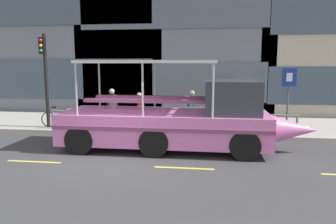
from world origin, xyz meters
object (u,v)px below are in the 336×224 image
object	(u,v)px
parking_sign	(289,89)
pedestrian_mid_right	(139,107)
traffic_light_pole	(45,71)
pedestrian_near_bow	(241,107)
pedestrian_mid_left	(192,105)
pedestrian_near_stern	(112,104)
duck_tour_boat	(179,120)
leaned_bicycle	(59,119)

from	to	relation	value
parking_sign	pedestrian_mid_right	size ratio (longest dim) A/B	1.68
traffic_light_pole	pedestrian_mid_right	distance (m)	4.53
parking_sign	pedestrian_near_bow	size ratio (longest dim) A/B	1.59
pedestrian_mid_left	pedestrian_near_stern	world-z (taller)	pedestrian_near_stern
parking_sign	pedestrian_near_stern	world-z (taller)	parking_sign
pedestrian_mid_left	pedestrian_near_bow	bearing A→B (deg)	-14.15
traffic_light_pole	pedestrian_mid_right	size ratio (longest dim) A/B	2.62
parking_sign	pedestrian_mid_left	size ratio (longest dim) A/B	1.62
duck_tour_boat	pedestrian_mid_right	size ratio (longest dim) A/B	5.69
duck_tour_boat	pedestrian_near_stern	distance (m)	4.40
pedestrian_mid_right	traffic_light_pole	bearing A→B (deg)	-173.79
duck_tour_boat	pedestrian_mid_right	distance (m)	3.47
parking_sign	duck_tour_boat	world-z (taller)	duck_tour_boat
pedestrian_mid_left	pedestrian_mid_right	distance (m)	2.47
duck_tour_boat	pedestrian_near_bow	world-z (taller)	duck_tour_boat
duck_tour_boat	traffic_light_pole	bearing A→B (deg)	159.98
duck_tour_boat	leaned_bicycle	bearing A→B (deg)	157.42
traffic_light_pole	pedestrian_near_bow	xyz separation A→B (m)	(8.78, 0.66, -1.54)
duck_tour_boat	pedestrian_mid_left	bearing A→B (deg)	85.95
parking_sign	pedestrian_near_bow	bearing A→B (deg)	176.63
parking_sign	pedestrian_near_bow	distance (m)	2.11
traffic_light_pole	parking_sign	xyz separation A→B (m)	(10.72, 0.55, -0.72)
pedestrian_near_bow	leaned_bicycle	bearing A→B (deg)	-176.27
traffic_light_pole	pedestrian_mid_left	xyz separation A→B (m)	(6.57, 1.22, -1.56)
pedestrian_near_bow	pedestrian_mid_right	xyz separation A→B (m)	(-4.56, -0.20, -0.06)
traffic_light_pole	leaned_bicycle	bearing A→B (deg)	14.11
pedestrian_mid_left	pedestrian_near_stern	xyz separation A→B (m)	(-3.63, -0.72, 0.06)
leaned_bicycle	pedestrian_mid_left	bearing A→B (deg)	10.22
leaned_bicycle	parking_sign	bearing A→B (deg)	2.38
pedestrian_near_bow	traffic_light_pole	bearing A→B (deg)	-175.68
duck_tour_boat	pedestrian_mid_left	distance (m)	3.53
traffic_light_pole	pedestrian_mid_left	distance (m)	6.86
leaned_bicycle	pedestrian_mid_left	distance (m)	6.21
pedestrian_near_stern	parking_sign	bearing A→B (deg)	0.39
traffic_light_pole	parking_sign	world-z (taller)	traffic_light_pole
parking_sign	duck_tour_boat	size ratio (longest dim) A/B	0.30
leaned_bicycle	pedestrian_near_bow	size ratio (longest dim) A/B	1.02
traffic_light_pole	duck_tour_boat	distance (m)	6.93
leaned_bicycle	pedestrian_mid_left	size ratio (longest dim) A/B	1.04
parking_sign	pedestrian_mid_right	xyz separation A→B (m)	(-6.50, -0.09, -0.87)
duck_tour_boat	pedestrian_near_stern	world-z (taller)	duck_tour_boat
pedestrian_mid_left	pedestrian_mid_right	world-z (taller)	pedestrian_mid_left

